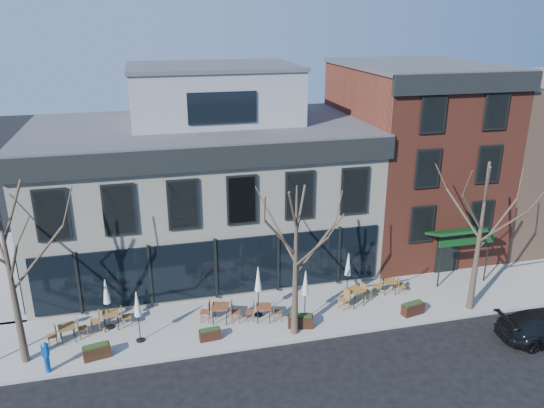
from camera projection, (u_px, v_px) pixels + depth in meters
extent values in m
plane|color=black|center=(217.00, 301.00, 27.07)|extent=(120.00, 120.00, 0.00)
cube|color=gray|center=(289.00, 314.00, 25.81)|extent=(33.50, 4.70, 0.15)
cube|color=gray|center=(4.00, 272.00, 29.99)|extent=(4.50, 12.00, 0.15)
cube|color=silver|center=(202.00, 197.00, 30.30)|extent=(18.00, 10.00, 8.00)
cube|color=#47474C|center=(198.00, 127.00, 28.93)|extent=(18.30, 10.30, 0.30)
cube|color=black|center=(211.00, 159.00, 24.42)|extent=(18.30, 0.25, 1.10)
cube|color=black|center=(20.00, 145.00, 27.04)|extent=(0.25, 10.30, 1.10)
cube|color=black|center=(216.00, 268.00, 26.38)|extent=(17.20, 0.12, 3.00)
cube|color=black|center=(35.00, 253.00, 28.04)|extent=(0.12, 7.50, 3.00)
cube|color=gray|center=(213.00, 95.00, 29.55)|extent=(9.00, 6.50, 3.00)
cube|color=brown|center=(411.00, 157.00, 32.73)|extent=(8.00, 10.00, 11.00)
cube|color=#47474C|center=(419.00, 65.00, 30.86)|extent=(8.20, 10.20, 0.25)
cube|color=black|center=(469.00, 83.00, 26.33)|extent=(8.20, 0.25, 1.00)
cube|color=#0C3613|center=(459.00, 232.00, 28.25)|extent=(3.20, 1.66, 0.67)
cube|color=black|center=(448.00, 254.00, 29.54)|extent=(1.40, 0.10, 2.50)
cube|color=#8C664C|center=(537.00, 152.00, 36.07)|extent=(12.00, 12.00, 10.00)
cone|color=#382B21|center=(10.00, 276.00, 20.84)|extent=(0.34, 0.34, 7.92)
cylinder|color=#382B21|center=(38.00, 258.00, 21.06)|extent=(2.23, 0.50, 2.48)
cylinder|color=#382B21|center=(14.00, 264.00, 19.75)|extent=(1.03, 2.04, 2.28)
cone|color=#382B21|center=(296.00, 263.00, 22.95)|extent=(0.34, 0.34, 7.04)
cylinder|color=#382B21|center=(316.00, 248.00, 23.14)|extent=(2.00, 0.46, 2.21)
cylinder|color=#382B21|center=(282.00, 237.00, 23.34)|extent=(0.93, 1.84, 1.91)
cylinder|color=#382B21|center=(281.00, 238.00, 22.07)|extent=(1.61, 0.68, 1.97)
cylinder|color=#382B21|center=(311.00, 252.00, 21.97)|extent=(0.93, 1.83, 2.03)
cone|color=#382B21|center=(479.00, 238.00, 24.90)|extent=(0.34, 0.34, 7.48)
cylinder|color=#382B21|center=(497.00, 224.00, 25.11)|extent=(2.12, 0.48, 2.35)
cylinder|color=#382B21|center=(463.00, 213.00, 25.32)|extent=(0.98, 1.94, 2.03)
cylinder|color=#382B21|center=(472.00, 213.00, 23.97)|extent=(1.71, 0.71, 2.09)
cylinder|color=#382B21|center=(502.00, 227.00, 23.87)|extent=(0.98, 1.94, 2.16)
cylinder|color=#0C439C|center=(47.00, 364.00, 21.37)|extent=(0.21, 0.21, 0.75)
cube|color=#0C439C|center=(45.00, 350.00, 21.15)|extent=(0.29, 0.27, 0.54)
cone|color=#0C439C|center=(44.00, 343.00, 21.04)|extent=(0.28, 0.28, 0.13)
cube|color=brown|center=(67.00, 327.00, 23.30)|extent=(0.85, 0.85, 0.04)
cylinder|color=black|center=(62.00, 339.00, 23.06)|extent=(0.04, 0.04, 0.71)
cylinder|color=black|center=(75.00, 335.00, 23.31)|extent=(0.04, 0.04, 0.71)
cylinder|color=black|center=(60.00, 332.00, 23.52)|extent=(0.04, 0.04, 0.71)
cylinder|color=black|center=(73.00, 329.00, 23.77)|extent=(0.04, 0.04, 0.71)
cube|color=brown|center=(110.00, 313.00, 24.24)|extent=(0.77, 0.77, 0.04)
cylinder|color=black|center=(105.00, 325.00, 24.02)|extent=(0.04, 0.04, 0.76)
cylinder|color=black|center=(118.00, 323.00, 24.19)|extent=(0.04, 0.04, 0.76)
cylinder|color=black|center=(105.00, 318.00, 24.56)|extent=(0.04, 0.04, 0.76)
cylinder|color=black|center=(118.00, 316.00, 24.72)|extent=(0.04, 0.04, 0.76)
cube|color=brown|center=(220.00, 306.00, 24.75)|extent=(0.96, 0.96, 0.04)
cylinder|color=black|center=(213.00, 317.00, 24.61)|extent=(0.04, 0.04, 0.80)
cylinder|color=black|center=(226.00, 318.00, 24.59)|extent=(0.04, 0.04, 0.80)
cylinder|color=black|center=(215.00, 310.00, 25.19)|extent=(0.04, 0.04, 0.80)
cylinder|color=black|center=(228.00, 311.00, 25.17)|extent=(0.04, 0.04, 0.80)
cube|color=brown|center=(264.00, 307.00, 24.86)|extent=(0.85, 0.85, 0.04)
cylinder|color=black|center=(258.00, 317.00, 24.72)|extent=(0.04, 0.04, 0.72)
cylinder|color=black|center=(270.00, 317.00, 24.72)|extent=(0.04, 0.04, 0.72)
cylinder|color=black|center=(258.00, 310.00, 25.25)|extent=(0.04, 0.04, 0.72)
cylinder|color=black|center=(270.00, 310.00, 25.25)|extent=(0.04, 0.04, 0.72)
cube|color=brown|center=(355.00, 290.00, 26.20)|extent=(0.99, 0.99, 0.04)
cylinder|color=black|center=(354.00, 302.00, 25.93)|extent=(0.04, 0.04, 0.80)
cylinder|color=black|center=(364.00, 298.00, 26.25)|extent=(0.04, 0.04, 0.80)
cylinder|color=black|center=(346.00, 296.00, 26.43)|extent=(0.04, 0.04, 0.80)
cylinder|color=black|center=(355.00, 293.00, 26.74)|extent=(0.04, 0.04, 0.80)
cube|color=brown|center=(390.00, 281.00, 27.35)|extent=(0.81, 0.81, 0.04)
cylinder|color=black|center=(385.00, 289.00, 27.22)|extent=(0.04, 0.04, 0.69)
cylinder|color=black|center=(395.00, 289.00, 27.22)|extent=(0.04, 0.04, 0.69)
cylinder|color=black|center=(383.00, 285.00, 27.72)|extent=(0.04, 0.04, 0.69)
cylinder|color=black|center=(393.00, 285.00, 27.72)|extent=(0.04, 0.04, 0.69)
cylinder|color=black|center=(110.00, 327.00, 24.51)|extent=(0.40, 0.40, 0.05)
cylinder|color=black|center=(108.00, 309.00, 24.19)|extent=(0.05, 0.05, 1.98)
cone|color=silver|center=(106.00, 291.00, 23.88)|extent=(0.32, 0.32, 1.17)
cylinder|color=black|center=(141.00, 340.00, 23.53)|extent=(0.39, 0.39, 0.05)
cylinder|color=black|center=(139.00, 322.00, 23.21)|extent=(0.04, 0.04, 1.96)
cone|color=silver|center=(137.00, 304.00, 22.91)|extent=(0.32, 0.32, 1.16)
cylinder|color=black|center=(259.00, 315.00, 25.50)|extent=(0.41, 0.41, 0.06)
cylinder|color=black|center=(258.00, 297.00, 25.16)|extent=(0.05, 0.05, 2.07)
cone|color=silver|center=(258.00, 279.00, 24.85)|extent=(0.34, 0.34, 1.22)
cylinder|color=black|center=(305.00, 319.00, 25.19)|extent=(0.41, 0.41, 0.06)
cylinder|color=black|center=(305.00, 300.00, 24.86)|extent=(0.05, 0.05, 2.04)
cone|color=beige|center=(305.00, 283.00, 24.54)|extent=(0.33, 0.33, 1.21)
cylinder|color=black|center=(346.00, 297.00, 27.09)|extent=(0.40, 0.40, 0.05)
cylinder|color=black|center=(347.00, 280.00, 26.76)|extent=(0.05, 0.05, 2.00)
cone|color=beige|center=(348.00, 264.00, 26.46)|extent=(0.33, 0.33, 1.18)
cube|color=black|center=(97.00, 352.00, 22.28)|extent=(1.17, 0.66, 0.55)
cube|color=#1E3314|center=(96.00, 346.00, 22.18)|extent=(1.05, 0.55, 0.09)
cube|color=black|center=(210.00, 335.00, 23.56)|extent=(0.97, 0.45, 0.47)
cube|color=#1E3314|center=(210.00, 330.00, 23.47)|extent=(0.87, 0.37, 0.08)
cube|color=black|center=(300.00, 321.00, 24.49)|extent=(1.23, 0.74, 0.57)
cube|color=#1E3314|center=(301.00, 316.00, 24.39)|extent=(1.09, 0.62, 0.09)
cube|color=black|center=(413.00, 309.00, 25.55)|extent=(1.17, 0.65, 0.55)
cube|color=#1E3314|center=(413.00, 303.00, 25.45)|extent=(1.04, 0.55, 0.09)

